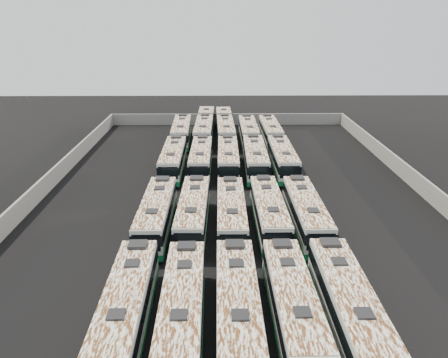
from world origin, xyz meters
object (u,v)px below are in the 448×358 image
bus_midback_left (201,159)px  bus_back_left (205,127)px  bus_midfront_far_right (306,213)px  bus_back_center (225,127)px  bus_midfront_far_left (157,214)px  bus_midback_far_right (283,158)px  bus_midback_center (228,159)px  bus_front_far_right (348,306)px  bus_front_center (238,307)px  bus_midback_far_left (173,159)px  bus_front_right (293,305)px  bus_back_far_right (270,132)px  bus_back_far_left (181,132)px  bus_back_right (249,132)px  bus_midback_right (255,158)px  bus_front_left (183,307)px  bus_midfront_right (269,212)px  bus_midfront_center (231,214)px  bus_midfront_left (193,213)px  bus_front_far_left (127,307)px

bus_midback_left → bus_back_left: bus_back_left is taller
bus_midfront_far_right → bus_back_center: size_ratio=0.64×
bus_midfront_far_left → bus_midback_far_right: bus_midback_far_right is taller
bus_midback_center → bus_front_far_right: bearing=-76.8°
bus_midback_left → bus_midfront_far_left: bearing=-101.2°
bus_midback_far_right → bus_front_far_right: bearing=-90.1°
bus_front_center → bus_midback_far_left: 32.84m
bus_front_center → bus_midback_far_right: 32.95m
bus_front_center → bus_front_right: (3.69, 0.25, -0.03)m
bus_back_far_right → bus_midback_center: bearing=-117.3°
bus_front_far_right → bus_midback_center: size_ratio=1.03×
bus_back_far_left → bus_back_center: (7.29, 3.61, -0.03)m
bus_back_right → bus_midback_far_left: bearing=-127.3°
bus_midback_left → bus_midback_right: bus_midback_right is taller
bus_midback_left → bus_back_far_left: 15.01m
bus_front_left → bus_midfront_right: size_ratio=0.99×
bus_midfront_far_left → bus_midback_far_left: bus_midfront_far_left is taller
bus_front_center → bus_back_far_right: (7.42, 46.90, -0.05)m
bus_back_right → bus_front_left: bearing=-99.2°
bus_midfront_far_right → bus_front_center: bearing=-116.6°
bus_midfront_center → bus_back_center: bus_back_center is taller
bus_front_far_right → bus_back_far_right: bus_front_far_right is taller
bus_midfront_far_right → bus_midback_far_left: (-14.65, 17.32, -0.01)m
bus_midfront_left → bus_back_far_left: size_ratio=0.98×
bus_midfront_right → bus_midback_far_right: 17.57m
bus_front_left → bus_back_left: 50.14m
bus_midfront_center → bus_midback_right: bus_midback_right is taller
bus_back_far_left → bus_midfront_right: bearing=-72.2°
bus_back_left → bus_back_center: bus_back_left is taller
bus_front_right → bus_back_far_right: (3.73, 46.65, -0.02)m
bus_back_far_left → bus_front_center: bearing=-82.4°
bus_midback_left → bus_back_far_right: (11.05, 14.70, -0.01)m
bus_front_center → bus_front_far_right: bearing=0.2°
bus_front_far_right → bus_back_far_left: bearing=107.8°
bus_midback_left → bus_back_left: 18.04m
bus_midfront_far_left → bus_back_far_left: (-0.13, 32.06, 0.03)m
bus_front_far_left → bus_midback_right: (11.03, 31.84, 0.05)m
bus_midback_center → bus_back_far_right: 16.50m
bus_midfront_far_left → bus_midback_center: bus_midfront_far_left is taller
bus_back_center → bus_back_far_right: size_ratio=1.58×
bus_midfront_far_right → bus_back_right: bus_midfront_far_right is taller
bus_midfront_far_left → bus_back_far_left: bus_back_far_left is taller
bus_front_far_left → bus_midback_left: (3.70, 32.04, -0.03)m
bus_midfront_left → bus_back_far_right: (11.15, 31.98, -0.01)m
bus_midfront_right → bus_back_right: size_ratio=1.00×
bus_front_left → bus_midfront_left: (-0.09, 14.81, 0.01)m
bus_midback_far_left → bus_back_far_left: size_ratio=0.98×
bus_front_left → bus_back_far_right: size_ratio=1.00×
bus_front_left → bus_midback_center: size_ratio=0.99×
bus_front_far_left → bus_midfront_far_left: bus_front_far_left is taller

